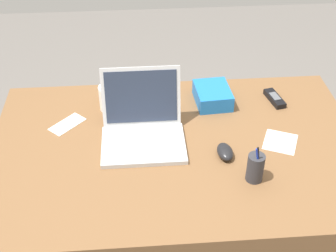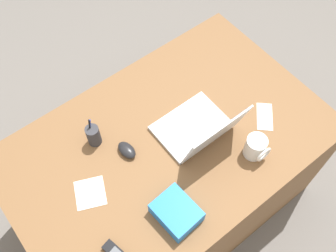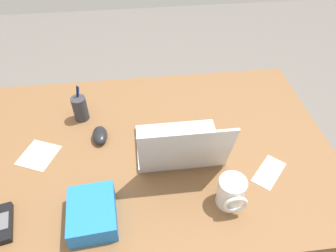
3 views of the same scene
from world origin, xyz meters
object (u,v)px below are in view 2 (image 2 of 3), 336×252
Objects in this scene: snack_bag at (176,212)px; laptop at (199,129)px; computer_mouse at (127,150)px; pen_holder at (93,135)px; coffee_mug_white at (256,147)px.

laptop is at bearing -143.57° from snack_bag.
computer_mouse is 0.62× the size of pen_holder.
laptop is 2.92× the size of coffee_mug_white.
snack_bag is (0.44, 0.01, -0.02)m from coffee_mug_white.
computer_mouse is at bearing -38.60° from coffee_mug_white.
coffee_mug_white is at bearing -178.81° from snack_bag.
pen_holder is at bearing -34.03° from laptop.
laptop is at bearing -59.10° from coffee_mug_white.
snack_bag is (0.31, 0.23, -0.02)m from laptop.
laptop is 0.26m from coffee_mug_white.
coffee_mug_white is at bearing 120.90° from laptop.
coffee_mug_white is (-0.13, 0.22, 0.00)m from laptop.
coffee_mug_white is at bearing 137.09° from pen_holder.
computer_mouse is 0.56m from coffee_mug_white.
computer_mouse is at bearing -91.21° from snack_bag.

